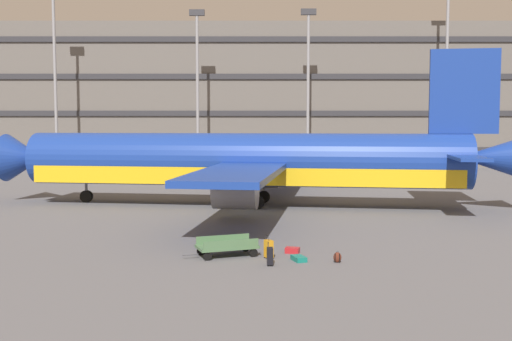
% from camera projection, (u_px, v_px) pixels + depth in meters
% --- Properties ---
extents(ground_plane, '(600.00, 600.00, 0.00)m').
position_uv_depth(ground_plane, '(255.00, 210.00, 39.90)').
color(ground_plane, '#5B5B60').
extents(terminal_structure, '(127.77, 20.31, 18.95)m').
position_uv_depth(terminal_structure, '(256.00, 98.00, 87.07)').
color(terminal_structure, '#605B56').
rests_on(terminal_structure, ground_plane).
extents(airliner, '(36.96, 29.94, 10.70)m').
position_uv_depth(airliner, '(250.00, 162.00, 41.81)').
color(airliner, navy).
rests_on(airliner, ground_plane).
extents(light_mast_left, '(1.80, 0.50, 21.62)m').
position_uv_depth(light_mast_left, '(56.00, 67.00, 70.55)').
color(light_mast_left, gray).
rests_on(light_mast_left, ground_plane).
extents(light_mast_center_left, '(1.80, 0.50, 19.15)m').
position_uv_depth(light_mast_center_left, '(198.00, 78.00, 70.64)').
color(light_mast_center_left, gray).
rests_on(light_mast_center_left, ground_plane).
extents(light_mast_center_right, '(1.80, 0.50, 19.24)m').
position_uv_depth(light_mast_center_right, '(309.00, 77.00, 70.62)').
color(light_mast_center_right, gray).
rests_on(light_mast_center_right, ground_plane).
extents(light_mast_right, '(1.80, 0.50, 25.49)m').
position_uv_depth(light_mast_right, '(448.00, 50.00, 70.34)').
color(light_mast_right, gray).
rests_on(light_mast_right, ground_plane).
extents(suitcase_teal, '(0.69, 0.90, 0.21)m').
position_uv_depth(suitcase_teal, '(299.00, 258.00, 25.18)').
color(suitcase_teal, '#147266').
rests_on(suitcase_teal, ground_plane).
extents(suitcase_orange, '(0.71, 0.58, 0.26)m').
position_uv_depth(suitcase_orange, '(293.00, 250.00, 26.70)').
color(suitcase_orange, '#B21E23').
rests_on(suitcase_orange, ground_plane).
extents(suitcase_small, '(0.26, 0.41, 0.96)m').
position_uv_depth(suitcase_small, '(271.00, 256.00, 24.36)').
color(suitcase_small, black).
rests_on(suitcase_small, ground_plane).
extents(suitcase_purple, '(0.43, 0.49, 1.03)m').
position_uv_depth(suitcase_purple, '(269.00, 249.00, 25.60)').
color(suitcase_purple, orange).
rests_on(suitcase_purple, ground_plane).
extents(backpack_laid_flat, '(0.37, 0.30, 0.49)m').
position_uv_depth(backpack_laid_flat, '(338.00, 258.00, 24.89)').
color(backpack_laid_flat, '#592619').
rests_on(backpack_laid_flat, ground_plane).
extents(baggage_cart, '(3.33, 2.11, 0.82)m').
position_uv_depth(baggage_cart, '(228.00, 246.00, 26.10)').
color(baggage_cart, '#4C724C').
rests_on(baggage_cart, ground_plane).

